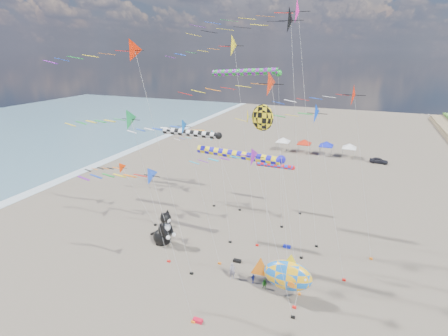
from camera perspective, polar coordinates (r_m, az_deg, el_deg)
The scene contains 29 objects.
delta_kite_0 at distance 35.51m, azimuth -15.28°, elevation 17.60°, with size 15.15×2.33×24.32m.
delta_kite_1 at distance 36.88m, azimuth -7.28°, elevation 6.45°, with size 10.06×1.78×16.66m.
delta_kite_2 at distance 28.79m, azimuth 4.11°, elevation 0.93°, with size 9.48×1.86×15.63m.
delta_kite_3 at distance 39.18m, azimuth 1.86°, elevation 19.02°, with size 10.23×2.39×24.80m.
delta_kite_4 at distance 37.08m, azimuth 9.61°, elevation 22.43°, with size 13.53×2.78×27.32m.
delta_kite_5 at distance 39.16m, azimuth 21.12°, elevation 10.87°, with size 10.80×2.46×20.09m.
delta_kite_6 at distance 40.52m, azimuth 9.46°, elevation 23.68°, with size 16.81×2.84×28.47m.
delta_kite_7 at distance 30.91m, azimuth 6.03°, elevation 13.08°, with size 12.34×2.41×21.63m.
delta_kite_8 at distance 50.85m, azimuth -1.15°, elevation 5.27°, with size 8.83×1.88×12.55m.
delta_kite_9 at distance 29.03m, azimuth -12.41°, elevation -1.97°, with size 9.44×1.67×14.37m.
delta_kite_10 at distance 37.80m, azimuth -15.10°, elevation 7.70°, with size 11.17×2.38×17.78m.
delta_kite_11 at distance 50.00m, azimuth -16.87°, elevation -0.08°, with size 10.38×1.68×8.92m.
delta_kite_12 at distance 34.35m, azimuth 14.68°, elevation 8.12°, with size 11.19×2.15×18.56m.
windsock_0 at distance 41.73m, azimuth -4.90°, elevation 5.57°, with size 8.86×0.83×14.14m.
windsock_1 at distance 52.84m, azimuth -6.19°, elevation 5.79°, with size 8.36×0.77×11.81m.
windsock_2 at distance 44.93m, azimuth 3.91°, elevation 15.25°, with size 10.29×0.85×20.91m.
windsock_3 at distance 34.91m, azimuth 2.94°, elevation 2.05°, with size 10.54×0.86×13.59m.
windsock_4 at distance 51.49m, azimuth 8.60°, elevation 0.30°, with size 7.13×0.68×7.41m.
angelfish_kite at distance 34.96m, azimuth 5.97°, elevation 7.96°, with size 3.74×3.02×18.11m.
cat_inflatable at distance 44.27m, azimuth -9.86°, elevation -9.43°, with size 3.60×1.80×4.86m, color black, non-canonical shape.
fish_inflatable at distance 35.40m, azimuth 10.26°, elevation -16.84°, with size 6.19×2.11×5.09m.
person_adult at distance 38.53m, azimuth 1.37°, elevation -16.45°, with size 0.68×0.45×1.86m, color gray.
child_green at distance 37.54m, azimuth 6.63°, elevation -18.35°, with size 0.56×0.43×1.15m, color #226C1C.
child_blue at distance 38.29m, azimuth 4.77°, elevation -17.55°, with size 0.60×0.25×1.02m, color #2C3BA7.
kite_bag_0 at distance 41.49m, azimuth 2.16°, elevation -14.90°, with size 0.90×0.44×0.30m, color black.
kite_bag_1 at distance 44.73m, azimuth 10.24°, elevation -12.50°, with size 0.90×0.44×0.30m, color #121CB5.
kite_bag_2 at distance 34.18m, azimuth -4.30°, elevation -23.59°, with size 0.90×0.44×0.30m, color red.
tent_row at distance 83.40m, azimuth 14.70°, elevation 4.29°, with size 19.20×4.20×3.80m.
parked_car at distance 81.67m, azimuth 23.94°, elevation 1.12°, with size 1.49×3.70×1.26m, color #26262D.
Camera 1 is at (11.12, -20.39, 23.17)m, focal length 28.00 mm.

